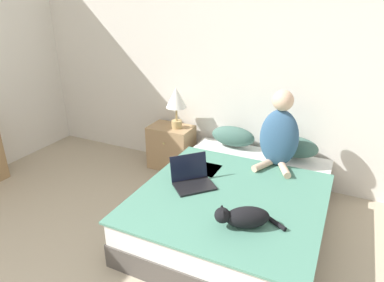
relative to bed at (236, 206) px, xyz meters
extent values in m
cube|color=silver|center=(-0.58, 1.06, 1.06)|extent=(5.99, 0.05, 2.55)
cube|color=#4C4742|center=(0.00, 0.01, -0.10)|extent=(1.52, 1.97, 0.21)
cube|color=silver|center=(0.00, 0.01, 0.10)|extent=(1.50, 1.94, 0.20)
cube|color=#4C8470|center=(0.00, -0.19, 0.21)|extent=(1.56, 1.58, 0.02)
cube|color=#3D4784|center=(-0.46, 0.12, 0.21)|extent=(0.25, 0.26, 0.01)
cube|color=#3D4784|center=(-0.44, 0.18, 0.21)|extent=(0.35, 0.28, 0.01)
ellipsoid|color=#42665B|center=(-0.34, 0.85, 0.33)|extent=(0.50, 0.23, 0.23)
ellipsoid|color=#42665B|center=(0.34, 0.85, 0.33)|extent=(0.50, 0.23, 0.23)
ellipsoid|color=#33567A|center=(0.23, 0.57, 0.51)|extent=(0.38, 0.21, 0.59)
sphere|color=#DBB293|center=(0.23, 0.57, 0.90)|extent=(0.20, 0.20, 0.20)
cylinder|color=#DBB293|center=(0.12, 0.44, 0.25)|extent=(0.18, 0.27, 0.07)
cylinder|color=#DBB293|center=(0.33, 0.44, 0.25)|extent=(0.18, 0.27, 0.07)
ellipsoid|color=black|center=(0.26, -0.54, 0.30)|extent=(0.37, 0.31, 0.16)
sphere|color=black|center=(0.09, -0.63, 0.33)|extent=(0.12, 0.12, 0.12)
cone|color=black|center=(0.11, -0.66, 0.37)|extent=(0.05, 0.05, 0.05)
cone|color=black|center=(0.08, -0.60, 0.37)|extent=(0.05, 0.05, 0.05)
cylinder|color=black|center=(0.45, -0.43, 0.23)|extent=(0.18, 0.12, 0.04)
cube|color=black|center=(-0.34, -0.19, 0.23)|extent=(0.42, 0.42, 0.02)
cube|color=black|center=(-0.45, -0.09, 0.35)|extent=(0.28, 0.30, 0.24)
cube|color=tan|center=(-1.13, 0.81, 0.06)|extent=(0.53, 0.35, 0.54)
sphere|color=tan|center=(-1.13, 0.62, 0.18)|extent=(0.03, 0.03, 0.03)
cylinder|color=tan|center=(-1.05, 0.81, 0.38)|extent=(0.13, 0.13, 0.09)
cylinder|color=tan|center=(-1.05, 0.81, 0.51)|extent=(0.02, 0.02, 0.17)
cone|color=white|center=(-1.05, 0.81, 0.71)|extent=(0.25, 0.25, 0.24)
camera|label=1|loc=(0.80, -2.62, 1.81)|focal=32.00mm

